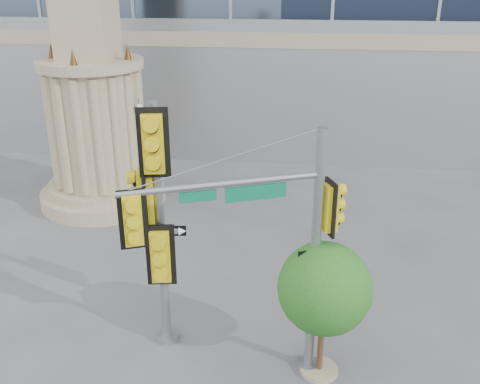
# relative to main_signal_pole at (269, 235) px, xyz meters

# --- Properties ---
(monument) EXTENTS (4.40, 4.40, 16.60)m
(monument) POSITION_rel_main_signal_pole_xyz_m (-6.54, 8.34, 2.28)
(monument) COLOR tan
(monument) RESTS_ON ground
(main_signal_pole) EXTENTS (3.84, 1.85, 5.22)m
(main_signal_pole) POSITION_rel_main_signal_pole_xyz_m (0.00, 0.00, 0.00)
(main_signal_pole) COLOR slate
(main_signal_pole) RESTS_ON ground
(secondary_signal_pole) EXTENTS (1.00, 0.73, 5.51)m
(secondary_signal_pole) POSITION_rel_main_signal_pole_xyz_m (-2.36, 0.74, 0.00)
(secondary_signal_pole) COLOR slate
(secondary_signal_pole) RESTS_ON ground
(street_tree) EXTENTS (1.90, 1.86, 2.96)m
(street_tree) POSITION_rel_main_signal_pole_xyz_m (1.13, 0.24, -1.29)
(street_tree) COLOR tan
(street_tree) RESTS_ON ground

